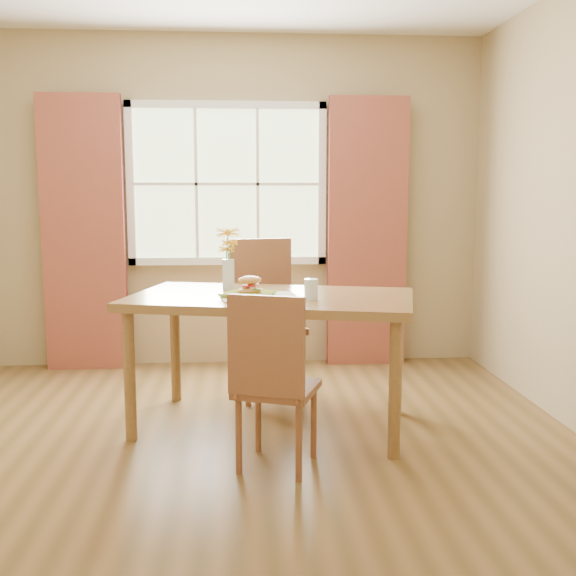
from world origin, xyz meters
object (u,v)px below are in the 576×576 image
(croissant_sandwich, at_px, (250,285))
(flower_vase, at_px, (228,252))
(chair_far, at_px, (264,310))
(chair_near, at_px, (273,375))
(water_glass, at_px, (311,290))
(dining_table, at_px, (271,309))

(croissant_sandwich, distance_m, flower_vase, 0.39)
(chair_far, bearing_deg, croissant_sandwich, -110.99)
(chair_near, distance_m, croissant_sandwich, 0.74)
(chair_near, distance_m, water_glass, 0.67)
(croissant_sandwich, bearing_deg, flower_vase, 102.74)
(chair_near, bearing_deg, water_glass, 83.90)
(chair_far, relative_size, croissant_sandwich, 7.01)
(chair_near, height_order, chair_far, chair_far)
(croissant_sandwich, relative_size, flower_vase, 0.40)
(dining_table, height_order, water_glass, water_glass)
(water_glass, height_order, flower_vase, flower_vase)
(chair_far, xyz_separation_m, croissant_sandwich, (-0.11, -0.78, 0.28))
(chair_far, distance_m, flower_vase, 0.68)
(water_glass, bearing_deg, dining_table, 140.29)
(dining_table, bearing_deg, chair_far, 106.01)
(dining_table, bearing_deg, chair_near, -78.00)
(chair_near, height_order, croissant_sandwich, croissant_sandwich)
(dining_table, relative_size, water_glass, 15.53)
(dining_table, xyz_separation_m, croissant_sandwich, (-0.13, -0.06, 0.16))
(flower_vase, bearing_deg, dining_table, -45.71)
(dining_table, relative_size, chair_near, 1.98)
(flower_vase, bearing_deg, chair_far, 61.78)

